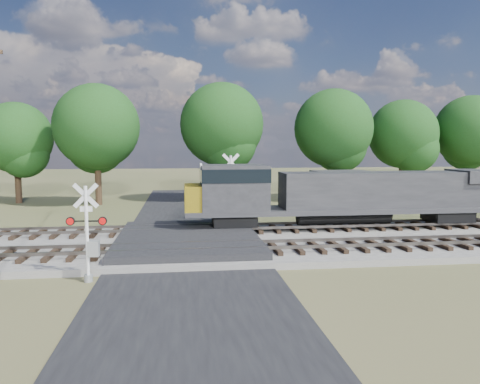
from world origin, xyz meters
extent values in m
plane|color=#414C28|center=(0.00, 0.00, 0.00)|extent=(160.00, 160.00, 0.00)
cube|color=gray|center=(10.00, 0.50, 0.15)|extent=(140.00, 10.00, 0.30)
cube|color=black|center=(0.00, 0.00, 0.04)|extent=(7.00, 60.00, 0.08)
cube|color=#262628|center=(0.00, 0.50, 0.32)|extent=(7.00, 9.00, 0.62)
cube|color=black|center=(2.00, -2.00, 0.39)|extent=(44.00, 2.60, 0.18)
cube|color=#5A544D|center=(10.00, -2.72, 0.55)|extent=(140.00, 0.08, 0.15)
cube|color=#5A544D|center=(10.00, -1.28, 0.55)|extent=(140.00, 0.08, 0.15)
cube|color=black|center=(2.00, 3.00, 0.39)|extent=(44.00, 2.60, 0.18)
cube|color=#5A544D|center=(10.00, 2.28, 0.55)|extent=(140.00, 0.08, 0.15)
cube|color=#5A544D|center=(10.00, 3.72, 0.55)|extent=(140.00, 0.08, 0.15)
cylinder|color=silver|center=(-3.84, -5.19, 1.83)|extent=(0.13, 0.13, 3.65)
cylinder|color=gray|center=(-3.84, -5.19, 0.14)|extent=(0.33, 0.33, 0.27)
cube|color=silver|center=(-3.84, -5.19, 3.29)|extent=(0.96, 0.10, 0.96)
cube|color=silver|center=(-3.84, -5.19, 3.29)|extent=(0.96, 0.10, 0.96)
cube|color=silver|center=(-3.84, -5.19, 2.79)|extent=(0.46, 0.06, 0.20)
cube|color=black|center=(-3.84, -5.19, 2.33)|extent=(1.46, 0.15, 0.05)
cylinder|color=red|center=(-4.43, -5.15, 2.33)|extent=(0.33, 0.11, 0.33)
cylinder|color=red|center=(-3.25, -5.22, 2.33)|extent=(0.33, 0.11, 0.33)
cube|color=gray|center=(-3.61, -5.20, 1.28)|extent=(0.43, 0.30, 0.59)
cylinder|color=silver|center=(2.96, 7.71, 2.24)|extent=(0.16, 0.16, 4.47)
cylinder|color=gray|center=(2.96, 7.71, 0.17)|extent=(0.40, 0.40, 0.34)
cube|color=silver|center=(2.96, 7.71, 4.03)|extent=(1.17, 0.17, 1.17)
cube|color=silver|center=(2.96, 7.71, 4.03)|extent=(1.17, 0.17, 1.17)
cube|color=silver|center=(2.96, 7.71, 3.41)|extent=(0.56, 0.09, 0.25)
cube|color=black|center=(2.96, 7.71, 2.85)|extent=(1.79, 0.25, 0.07)
cylinder|color=red|center=(3.68, 7.78, 2.85)|extent=(0.41, 0.15, 0.40)
cylinder|color=red|center=(2.24, 7.63, 2.85)|extent=(0.41, 0.15, 0.40)
cube|color=gray|center=(2.68, 7.68, 1.57)|extent=(0.54, 0.39, 0.73)
cube|color=#46321E|center=(12.92, 13.49, 1.42)|extent=(4.48, 4.48, 2.84)
cube|color=#303032|center=(12.92, 13.49, 2.94)|extent=(4.93, 4.93, 0.20)
cylinder|color=black|center=(-14.67, 20.36, 2.23)|extent=(0.56, 0.56, 4.45)
sphere|color=#193A12|center=(-14.67, 20.36, 5.79)|extent=(6.23, 6.23, 6.23)
cylinder|color=black|center=(-7.39, 18.20, 2.58)|extent=(0.56, 0.56, 5.17)
sphere|color=#193A12|center=(-7.39, 18.20, 6.72)|extent=(7.23, 7.23, 7.23)
cylinder|color=black|center=(3.41, 19.57, 2.69)|extent=(0.56, 0.56, 5.39)
sphere|color=#193A12|center=(3.41, 19.57, 7.01)|extent=(7.54, 7.54, 7.54)
cylinder|color=black|center=(13.60, 18.69, 2.57)|extent=(0.56, 0.56, 5.13)
sphere|color=#193A12|center=(13.60, 18.69, 6.67)|extent=(7.19, 7.19, 7.19)
cylinder|color=black|center=(21.31, 20.72, 2.39)|extent=(0.56, 0.56, 4.78)
sphere|color=#193A12|center=(21.31, 20.72, 6.22)|extent=(6.70, 6.70, 6.70)
cylinder|color=black|center=(28.69, 21.16, 2.53)|extent=(0.56, 0.56, 5.06)
sphere|color=#193A12|center=(28.69, 21.16, 6.58)|extent=(7.08, 7.08, 7.08)
camera|label=1|loc=(-0.29, -23.05, 5.18)|focal=35.00mm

